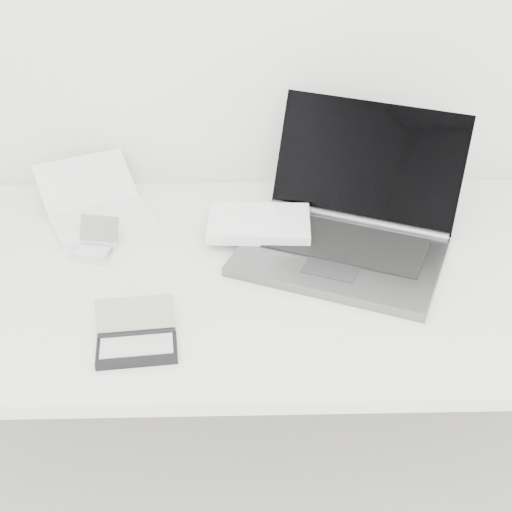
{
  "coord_description": "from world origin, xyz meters",
  "views": [
    {
      "loc": [
        -0.06,
        0.28,
        1.61
      ],
      "look_at": [
        -0.03,
        1.51,
        0.79
      ],
      "focal_mm": 50.0,
      "sensor_mm": 36.0,
      "label": 1
    }
  ],
  "objects_px": {
    "laptop_large": "(333,227)",
    "netbook_open_white": "(97,209)",
    "palmtop_charcoal": "(137,341)",
    "desk": "(269,286)"
  },
  "relations": [
    {
      "from": "laptop_large",
      "to": "desk",
      "type": "bearing_deg",
      "value": -124.76
    },
    {
      "from": "laptop_large",
      "to": "netbook_open_white",
      "type": "relative_size",
      "value": 1.7
    },
    {
      "from": "desk",
      "to": "netbook_open_white",
      "type": "distance_m",
      "value": 0.47
    },
    {
      "from": "desk",
      "to": "laptop_large",
      "type": "height_order",
      "value": "laptop_large"
    },
    {
      "from": "desk",
      "to": "palmtop_charcoal",
      "type": "bearing_deg",
      "value": -135.44
    },
    {
      "from": "desk",
      "to": "palmtop_charcoal",
      "type": "relative_size",
      "value": 10.04
    },
    {
      "from": "laptop_large",
      "to": "palmtop_charcoal",
      "type": "xyz_separation_m",
      "value": [
        -0.4,
        -0.34,
        -0.03
      ]
    },
    {
      "from": "palmtop_charcoal",
      "to": "desk",
      "type": "bearing_deg",
      "value": 38.47
    },
    {
      "from": "laptop_large",
      "to": "netbook_open_white",
      "type": "height_order",
      "value": "laptop_large"
    },
    {
      "from": "laptop_large",
      "to": "palmtop_charcoal",
      "type": "bearing_deg",
      "value": -116.36
    }
  ]
}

